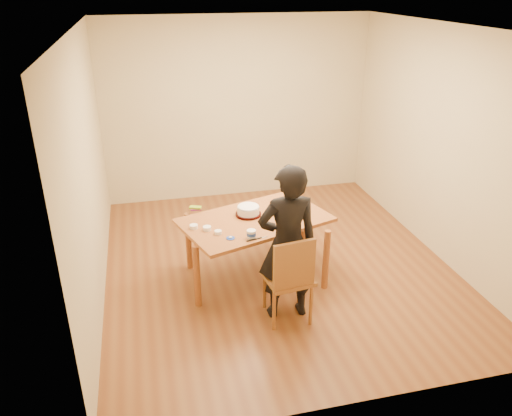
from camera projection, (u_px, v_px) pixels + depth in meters
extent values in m
cube|color=brown|center=(276.00, 263.00, 6.03)|extent=(4.00, 4.50, 0.00)
cube|color=silver|center=(281.00, 27.00, 4.90)|extent=(4.00, 4.50, 0.00)
cube|color=tan|center=(238.00, 110.00, 7.45)|extent=(4.00, 0.00, 2.70)
cube|color=tan|center=(89.00, 172.00, 5.05)|extent=(0.00, 4.50, 2.70)
cube|color=tan|center=(442.00, 145.00, 5.89)|extent=(0.00, 4.50, 2.70)
cube|color=brown|center=(255.00, 220.00, 5.46)|extent=(1.78, 1.37, 0.04)
cube|color=brown|center=(288.00, 278.00, 4.92)|extent=(0.49, 0.49, 0.04)
cylinder|color=#B70C0D|center=(248.00, 214.00, 5.52)|extent=(0.29, 0.29, 0.02)
cylinder|color=white|center=(248.00, 210.00, 5.50)|extent=(0.24, 0.24, 0.08)
ellipsoid|color=white|center=(248.00, 206.00, 5.48)|extent=(0.24, 0.24, 0.03)
cylinder|color=white|center=(251.00, 234.00, 5.03)|extent=(0.09, 0.09, 0.08)
cylinder|color=#1836A0|center=(231.00, 238.00, 5.03)|extent=(0.09, 0.09, 0.01)
ellipsoid|color=white|center=(230.00, 237.00, 5.03)|extent=(0.04, 0.04, 0.02)
cylinder|color=white|center=(218.00, 232.00, 5.12)|extent=(0.08, 0.08, 0.04)
cylinder|color=white|center=(194.00, 227.00, 5.23)|extent=(0.08, 0.08, 0.04)
cylinder|color=white|center=(207.00, 228.00, 5.19)|extent=(0.09, 0.09, 0.04)
cube|color=#CF30A3|center=(196.00, 209.00, 5.65)|extent=(0.12, 0.07, 0.02)
cube|color=#26921B|center=(195.00, 207.00, 5.65)|extent=(0.15, 0.11, 0.02)
cube|color=black|center=(254.00, 239.00, 5.01)|extent=(0.17, 0.05, 0.01)
imported|color=black|center=(287.00, 244.00, 4.81)|extent=(0.60, 0.39, 1.62)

